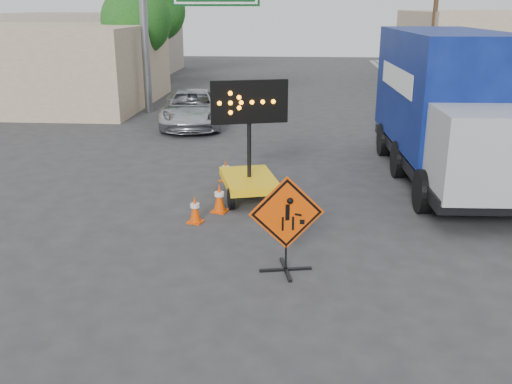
# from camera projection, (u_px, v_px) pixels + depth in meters

# --- Properties ---
(ground) EXTENTS (100.00, 100.00, 0.00)m
(ground) POSITION_uv_depth(u_px,v_px,m) (248.00, 296.00, 10.18)
(ground) COLOR #2D2D30
(ground) RESTS_ON ground
(curb_right) EXTENTS (0.40, 60.00, 0.12)m
(curb_right) POSITION_uv_depth(u_px,v_px,m) (452.00, 128.00, 23.83)
(curb_right) COLOR gray
(curb_right) RESTS_ON ground
(sidewalk_right) EXTENTS (4.00, 60.00, 0.15)m
(sidewalk_right) POSITION_uv_depth(u_px,v_px,m) (509.00, 129.00, 23.65)
(sidewalk_right) COLOR gray
(sidewalk_right) RESTS_ON ground
(storefront_left_near) EXTENTS (14.00, 10.00, 4.00)m
(storefront_left_near) POSITION_uv_depth(u_px,v_px,m) (15.00, 65.00, 29.55)
(storefront_left_near) COLOR #CAB392
(storefront_left_near) RESTS_ON ground
(storefront_left_far) EXTENTS (12.00, 10.00, 4.40)m
(storefront_left_far) POSITION_uv_depth(u_px,v_px,m) (91.00, 44.00, 42.82)
(storefront_left_far) COLOR #A79A8B
(storefront_left_far) RESTS_ON ground
(building_right_far) EXTENTS (10.00, 14.00, 4.60)m
(building_right_far) POSITION_uv_depth(u_px,v_px,m) (490.00, 48.00, 36.90)
(building_right_far) COLOR #CAB392
(building_right_far) RESTS_ON ground
(highway_gantry) EXTENTS (6.18, 0.38, 6.90)m
(highway_gantry) POSITION_uv_depth(u_px,v_px,m) (187.00, 2.00, 25.94)
(highway_gantry) COLOR slate
(highway_gantry) RESTS_ON ground
(utility_pole_far) EXTENTS (1.80, 0.26, 9.00)m
(utility_pole_far) POSITION_uv_depth(u_px,v_px,m) (435.00, 10.00, 30.85)
(utility_pole_far) COLOR #4C3220
(utility_pole_far) RESTS_ON ground
(tree_left_near) EXTENTS (3.71, 3.71, 6.03)m
(tree_left_near) POSITION_uv_depth(u_px,v_px,m) (136.00, 21.00, 30.32)
(tree_left_near) COLOR #4C3220
(tree_left_near) RESTS_ON ground
(tree_left_far) EXTENTS (4.10, 4.10, 6.66)m
(tree_left_far) POSITION_uv_depth(u_px,v_px,m) (155.00, 11.00, 37.84)
(tree_left_far) COLOR #4C3220
(tree_left_far) RESTS_ON ground
(construction_sign) EXTENTS (1.43, 1.02, 1.93)m
(construction_sign) POSITION_uv_depth(u_px,v_px,m) (286.00, 222.00, 10.85)
(construction_sign) COLOR black
(construction_sign) RESTS_ON ground
(arrow_board) EXTENTS (1.95, 2.49, 3.16)m
(arrow_board) POSITION_uv_depth(u_px,v_px,m) (249.00, 173.00, 15.16)
(arrow_board) COLOR yellow
(arrow_board) RESTS_ON ground
(pickup_truck) EXTENTS (3.17, 5.67, 1.50)m
(pickup_truck) POSITION_uv_depth(u_px,v_px,m) (192.00, 108.00, 24.35)
(pickup_truck) COLOR #B9BBC1
(pickup_truck) RESTS_ON ground
(box_truck) EXTENTS (3.12, 9.04, 4.25)m
(box_truck) POSITION_uv_depth(u_px,v_px,m) (447.00, 114.00, 16.57)
(box_truck) COLOR black
(box_truck) RESTS_ON ground
(cone_a) EXTENTS (0.42, 0.42, 0.67)m
(cone_a) POSITION_uv_depth(u_px,v_px,m) (195.00, 209.00, 13.55)
(cone_a) COLOR #E24504
(cone_a) RESTS_ON ground
(cone_b) EXTENTS (0.46, 0.46, 0.74)m
(cone_b) POSITION_uv_depth(u_px,v_px,m) (219.00, 198.00, 14.24)
(cone_b) COLOR #E24504
(cone_b) RESTS_ON ground
(cone_c) EXTENTS (0.44, 0.44, 0.65)m
(cone_c) POSITION_uv_depth(u_px,v_px,m) (226.00, 170.00, 16.78)
(cone_c) COLOR #E24504
(cone_c) RESTS_ON ground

